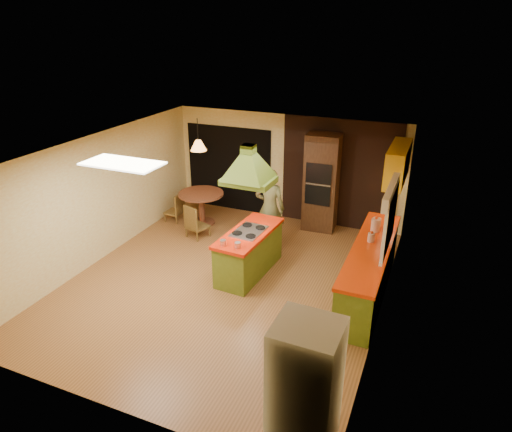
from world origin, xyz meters
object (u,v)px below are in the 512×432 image
at_px(refrigerator, 305,390).
at_px(wall_oven, 321,183).
at_px(canister_large, 376,225).
at_px(kitchen_island, 249,252).
at_px(dining_table, 201,202).
at_px(man, 270,208).

xyz_separation_m(refrigerator, wall_oven, (-1.40, 5.82, 0.27)).
relative_size(refrigerator, canister_large, 6.91).
relative_size(kitchen_island, dining_table, 1.68).
height_order(kitchen_island, wall_oven, wall_oven).
xyz_separation_m(man, wall_oven, (0.75, 1.27, 0.24)).
bearing_deg(refrigerator, man, 116.68).
relative_size(man, canister_large, 7.08).
xyz_separation_m(kitchen_island, canister_large, (2.17, 0.78, 0.61)).
relative_size(refrigerator, wall_oven, 0.76).
relative_size(man, wall_oven, 0.78).
bearing_deg(man, canister_large, 164.07).
xyz_separation_m(man, refrigerator, (2.15, -4.54, -0.02)).
distance_m(kitchen_island, man, 1.28).
bearing_deg(dining_table, wall_oven, 18.05).
xyz_separation_m(refrigerator, canister_large, (0.07, 4.12, 0.20)).
bearing_deg(wall_oven, canister_large, -51.95).
distance_m(refrigerator, wall_oven, 5.99).
bearing_deg(kitchen_island, man, 96.27).
bearing_deg(canister_large, wall_oven, 130.89).
relative_size(kitchen_island, refrigerator, 1.04).
distance_m(kitchen_island, wall_oven, 2.66).
bearing_deg(dining_table, kitchen_island, -40.37).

